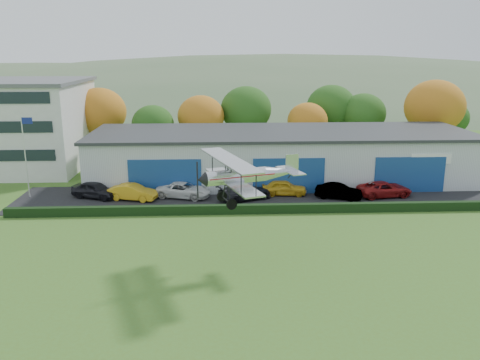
{
  "coord_description": "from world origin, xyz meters",
  "views": [
    {
      "loc": [
        -1.95,
        -24.4,
        13.7
      ],
      "look_at": [
        -0.32,
        9.96,
        4.65
      ],
      "focal_mm": 37.0,
      "sensor_mm": 36.0,
      "label": 1
    }
  ],
  "objects_px": {
    "hangar": "(281,155)",
    "car_5": "(338,191)",
    "car_4": "(284,188)",
    "car_6": "(385,189)",
    "car_1": "(133,192)",
    "car_2": "(184,190)",
    "biplane": "(245,174)",
    "flagpole": "(26,148)",
    "car_3": "(244,192)",
    "car_0": "(95,190)"
  },
  "relations": [
    {
      "from": "car_1",
      "to": "car_5",
      "type": "xyz_separation_m",
      "value": [
        19.41,
        -0.52,
        -0.03
      ]
    },
    {
      "from": "car_5",
      "to": "car_6",
      "type": "relative_size",
      "value": 0.84
    },
    {
      "from": "flagpole",
      "to": "car_0",
      "type": "height_order",
      "value": "flagpole"
    },
    {
      "from": "car_1",
      "to": "biplane",
      "type": "bearing_deg",
      "value": -130.94
    },
    {
      "from": "car_0",
      "to": "car_6",
      "type": "xyz_separation_m",
      "value": [
        27.71,
        -0.79,
        -0.07
      ]
    },
    {
      "from": "flagpole",
      "to": "car_4",
      "type": "height_order",
      "value": "flagpole"
    },
    {
      "from": "hangar",
      "to": "car_2",
      "type": "relative_size",
      "value": 7.9
    },
    {
      "from": "car_2",
      "to": "biplane",
      "type": "bearing_deg",
      "value": -145.51
    },
    {
      "from": "car_1",
      "to": "car_3",
      "type": "height_order",
      "value": "car_3"
    },
    {
      "from": "biplane",
      "to": "flagpole",
      "type": "bearing_deg",
      "value": 123.05
    },
    {
      "from": "car_3",
      "to": "car_4",
      "type": "distance_m",
      "value": 4.17
    },
    {
      "from": "car_3",
      "to": "car_4",
      "type": "bearing_deg",
      "value": -95.24
    },
    {
      "from": "hangar",
      "to": "car_2",
      "type": "xyz_separation_m",
      "value": [
        -10.18,
        -6.8,
        -1.89
      ]
    },
    {
      "from": "hangar",
      "to": "car_3",
      "type": "xyz_separation_m",
      "value": [
        -4.43,
        -7.83,
        -1.85
      ]
    },
    {
      "from": "car_3",
      "to": "car_0",
      "type": "bearing_deg",
      "value": 60.18
    },
    {
      "from": "car_2",
      "to": "car_3",
      "type": "bearing_deg",
      "value": -84.08
    },
    {
      "from": "flagpole",
      "to": "car_3",
      "type": "height_order",
      "value": "flagpole"
    },
    {
      "from": "hangar",
      "to": "car_1",
      "type": "distance_m",
      "value": 16.74
    },
    {
      "from": "hangar",
      "to": "car_6",
      "type": "bearing_deg",
      "value": -38.88
    },
    {
      "from": "flagpole",
      "to": "car_4",
      "type": "distance_m",
      "value": 24.72
    },
    {
      "from": "hangar",
      "to": "car_2",
      "type": "height_order",
      "value": "hangar"
    },
    {
      "from": "flagpole",
      "to": "car_6",
      "type": "bearing_deg",
      "value": -2.32
    },
    {
      "from": "car_0",
      "to": "car_6",
      "type": "distance_m",
      "value": 27.72
    },
    {
      "from": "car_1",
      "to": "car_4",
      "type": "distance_m",
      "value": 14.45
    },
    {
      "from": "car_1",
      "to": "car_2",
      "type": "relative_size",
      "value": 0.88
    },
    {
      "from": "flagpole",
      "to": "car_6",
      "type": "distance_m",
      "value": 34.27
    },
    {
      "from": "car_1",
      "to": "car_6",
      "type": "distance_m",
      "value": 24.04
    },
    {
      "from": "hangar",
      "to": "car_1",
      "type": "bearing_deg",
      "value": -153.65
    },
    {
      "from": "car_3",
      "to": "car_4",
      "type": "relative_size",
      "value": 1.2
    },
    {
      "from": "hangar",
      "to": "car_1",
      "type": "xyz_separation_m",
      "value": [
        -14.91,
        -7.39,
        -1.86
      ]
    },
    {
      "from": "hangar",
      "to": "car_5",
      "type": "bearing_deg",
      "value": -60.36
    },
    {
      "from": "flagpole",
      "to": "hangar",
      "type": "bearing_deg",
      "value": 13.51
    },
    {
      "from": "car_6",
      "to": "biplane",
      "type": "height_order",
      "value": "biplane"
    },
    {
      "from": "car_4",
      "to": "car_6",
      "type": "relative_size",
      "value": 0.84
    },
    {
      "from": "biplane",
      "to": "car_3",
      "type": "bearing_deg",
      "value": 68.59
    },
    {
      "from": "hangar",
      "to": "car_6",
      "type": "xyz_separation_m",
      "value": [
        9.12,
        -7.36,
        -1.89
      ]
    },
    {
      "from": "flagpole",
      "to": "biplane",
      "type": "distance_m",
      "value": 25.26
    },
    {
      "from": "car_6",
      "to": "car_4",
      "type": "bearing_deg",
      "value": 75.89
    },
    {
      "from": "car_5",
      "to": "car_6",
      "type": "distance_m",
      "value": 4.66
    },
    {
      "from": "hangar",
      "to": "biplane",
      "type": "distance_m",
      "value": 22.63
    },
    {
      "from": "car_1",
      "to": "car_6",
      "type": "relative_size",
      "value": 0.88
    },
    {
      "from": "car_6",
      "to": "hangar",
      "type": "bearing_deg",
      "value": 42.45
    },
    {
      "from": "hangar",
      "to": "flagpole",
      "type": "distance_m",
      "value": 25.68
    },
    {
      "from": "car_1",
      "to": "car_5",
      "type": "distance_m",
      "value": 19.42
    },
    {
      "from": "car_0",
      "to": "car_1",
      "type": "bearing_deg",
      "value": -80.42
    },
    {
      "from": "car_2",
      "to": "car_3",
      "type": "xyz_separation_m",
      "value": [
        5.76,
        -1.03,
        0.04
      ]
    },
    {
      "from": "car_0",
      "to": "car_1",
      "type": "xyz_separation_m",
      "value": [
        3.67,
        -0.82,
        -0.04
      ]
    },
    {
      "from": "flagpole",
      "to": "car_1",
      "type": "bearing_deg",
      "value": -8.04
    },
    {
      "from": "car_1",
      "to": "hangar",
      "type": "bearing_deg",
      "value": -48.64
    },
    {
      "from": "car_3",
      "to": "car_6",
      "type": "distance_m",
      "value": 13.56
    }
  ]
}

